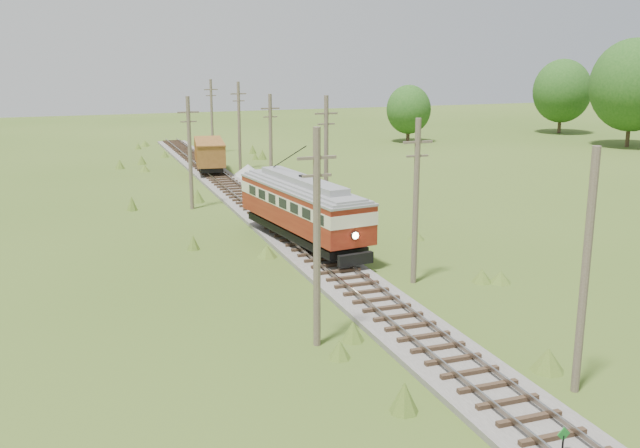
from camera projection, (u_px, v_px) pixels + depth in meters
name	position (u px, v px, depth m)	size (l,w,h in m)	color
railbed_main	(270.00, 219.00, 50.93)	(3.60, 96.00, 0.57)	#605B54
switch_marker	(563.00, 441.00, 21.03)	(0.45, 0.06, 1.08)	black
streetcar	(303.00, 205.00, 43.47)	(4.72, 12.92, 5.85)	black
gondola	(209.00, 153.00, 70.28)	(3.86, 8.60, 2.76)	black
gravel_pile	(250.00, 172.00, 68.35)	(3.57, 3.79, 1.30)	gray
utility_pole_r_1	(585.00, 274.00, 24.43)	(0.30, 0.30, 8.80)	brown
utility_pole_r_2	(416.00, 200.00, 36.38)	(1.60, 0.30, 8.60)	brown
utility_pole_r_3	(326.00, 161.00, 48.19)	(1.60, 0.30, 9.00)	brown
utility_pole_r_4	(271.00, 143.00, 60.09)	(1.60, 0.30, 8.40)	brown
utility_pole_r_5	(239.00, 125.00, 72.05)	(1.60, 0.30, 8.90)	brown
utility_pole_r_6	(212.00, 116.00, 83.90)	(1.60, 0.30, 8.70)	brown
utility_pole_l_a	(317.00, 237.00, 28.38)	(1.60, 0.30, 9.00)	brown
utility_pole_l_b	(190.00, 152.00, 53.94)	(1.60, 0.30, 8.60)	brown
tree_right_4	(633.00, 85.00, 88.84)	(10.50, 10.50, 13.53)	#38281C
tree_right_5	(562.00, 91.00, 104.50)	(8.40, 8.40, 10.82)	#38281C
tree_mid_b	(409.00, 109.00, 94.56)	(5.88, 5.88, 7.57)	#38281C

